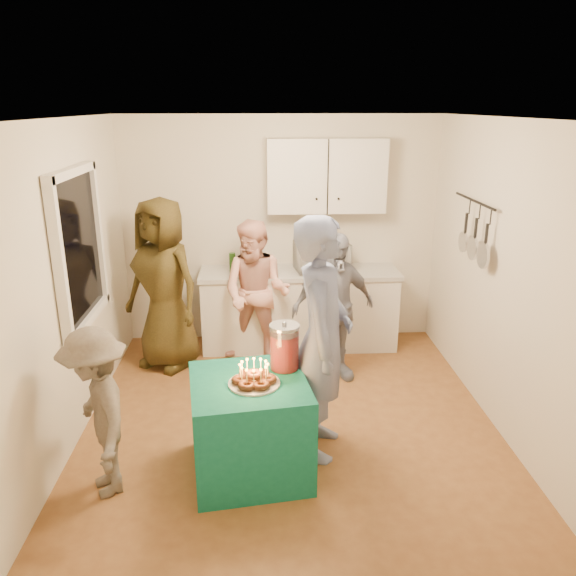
{
  "coord_description": "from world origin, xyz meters",
  "views": [
    {
      "loc": [
        -0.25,
        -4.36,
        2.7
      ],
      "look_at": [
        0.0,
        0.35,
        1.15
      ],
      "focal_mm": 35.0,
      "sensor_mm": 36.0,
      "label": 1
    }
  ],
  "objects_px": {
    "counter": "(299,310)",
    "microwave": "(322,256)",
    "man_birthday": "(322,339)",
    "woman_back_center": "(257,293)",
    "child_near_left": "(98,413)",
    "woman_back_right": "(333,308)",
    "punch_jar": "(284,348)",
    "woman_back_left": "(164,284)",
    "party_table": "(250,426)"
  },
  "relations": [
    {
      "from": "counter",
      "to": "microwave",
      "type": "distance_m",
      "value": 0.69
    },
    {
      "from": "counter",
      "to": "man_birthday",
      "type": "height_order",
      "value": "man_birthday"
    },
    {
      "from": "microwave",
      "to": "man_birthday",
      "type": "bearing_deg",
      "value": -104.43
    },
    {
      "from": "woman_back_center",
      "to": "child_near_left",
      "type": "distance_m",
      "value": 2.4
    },
    {
      "from": "counter",
      "to": "microwave",
      "type": "relative_size",
      "value": 3.77
    },
    {
      "from": "woman_back_right",
      "to": "child_near_left",
      "type": "bearing_deg",
      "value": -158.38
    },
    {
      "from": "punch_jar",
      "to": "woman_back_left",
      "type": "bearing_deg",
      "value": 124.68
    },
    {
      "from": "counter",
      "to": "child_near_left",
      "type": "distance_m",
      "value": 3.0
    },
    {
      "from": "counter",
      "to": "woman_back_left",
      "type": "height_order",
      "value": "woman_back_left"
    },
    {
      "from": "punch_jar",
      "to": "child_near_left",
      "type": "height_order",
      "value": "child_near_left"
    },
    {
      "from": "microwave",
      "to": "woman_back_center",
      "type": "relative_size",
      "value": 0.37
    },
    {
      "from": "party_table",
      "to": "woman_back_center",
      "type": "bearing_deg",
      "value": 88.3
    },
    {
      "from": "microwave",
      "to": "child_near_left",
      "type": "height_order",
      "value": "child_near_left"
    },
    {
      "from": "counter",
      "to": "punch_jar",
      "type": "xyz_separation_m",
      "value": [
        -0.27,
        -2.15,
        0.5
      ]
    },
    {
      "from": "counter",
      "to": "punch_jar",
      "type": "relative_size",
      "value": 6.47
    },
    {
      "from": "microwave",
      "to": "counter",
      "type": "bearing_deg",
      "value": 171.65
    },
    {
      "from": "woman_back_left",
      "to": "counter",
      "type": "bearing_deg",
      "value": 48.93
    },
    {
      "from": "punch_jar",
      "to": "party_table",
      "type": "bearing_deg",
      "value": -143.88
    },
    {
      "from": "party_table",
      "to": "punch_jar",
      "type": "height_order",
      "value": "punch_jar"
    },
    {
      "from": "microwave",
      "to": "woman_back_right",
      "type": "distance_m",
      "value": 0.89
    },
    {
      "from": "microwave",
      "to": "child_near_left",
      "type": "distance_m",
      "value": 3.16
    },
    {
      "from": "counter",
      "to": "child_near_left",
      "type": "bearing_deg",
      "value": -122.37
    },
    {
      "from": "microwave",
      "to": "party_table",
      "type": "relative_size",
      "value": 0.69
    },
    {
      "from": "microwave",
      "to": "woman_back_center",
      "type": "distance_m",
      "value": 0.88
    },
    {
      "from": "woman_back_left",
      "to": "woman_back_right",
      "type": "relative_size",
      "value": 1.19
    },
    {
      "from": "woman_back_right",
      "to": "child_near_left",
      "type": "height_order",
      "value": "woman_back_right"
    },
    {
      "from": "woman_back_right",
      "to": "party_table",
      "type": "bearing_deg",
      "value": -138.89
    },
    {
      "from": "party_table",
      "to": "woman_back_right",
      "type": "bearing_deg",
      "value": 61.36
    },
    {
      "from": "woman_back_center",
      "to": "punch_jar",
      "type": "bearing_deg",
      "value": -64.08
    },
    {
      "from": "woman_back_center",
      "to": "counter",
      "type": "bearing_deg",
      "value": 58.6
    },
    {
      "from": "party_table",
      "to": "punch_jar",
      "type": "xyz_separation_m",
      "value": [
        0.27,
        0.2,
        0.55
      ]
    },
    {
      "from": "counter",
      "to": "woman_back_center",
      "type": "xyz_separation_m",
      "value": [
        -0.48,
        -0.4,
        0.35
      ]
    },
    {
      "from": "party_table",
      "to": "woman_back_right",
      "type": "xyz_separation_m",
      "value": [
        0.82,
        1.51,
        0.39
      ]
    },
    {
      "from": "microwave",
      "to": "woman_back_right",
      "type": "relative_size",
      "value": 0.38
    },
    {
      "from": "man_birthday",
      "to": "woman_back_right",
      "type": "distance_m",
      "value": 1.28
    },
    {
      "from": "punch_jar",
      "to": "woman_back_center",
      "type": "bearing_deg",
      "value": 97.06
    },
    {
      "from": "microwave",
      "to": "punch_jar",
      "type": "xyz_separation_m",
      "value": [
        -0.52,
        -2.15,
        -0.14
      ]
    },
    {
      "from": "woman_back_left",
      "to": "child_near_left",
      "type": "relative_size",
      "value": 1.44
    },
    {
      "from": "party_table",
      "to": "woman_back_left",
      "type": "height_order",
      "value": "woman_back_left"
    },
    {
      "from": "man_birthday",
      "to": "woman_back_left",
      "type": "bearing_deg",
      "value": 53.32
    },
    {
      "from": "man_birthday",
      "to": "woman_back_center",
      "type": "distance_m",
      "value": 1.76
    },
    {
      "from": "woman_back_center",
      "to": "child_near_left",
      "type": "xyz_separation_m",
      "value": [
        -1.12,
        -2.12,
        -0.15
      ]
    },
    {
      "from": "woman_back_right",
      "to": "microwave",
      "type": "bearing_deg",
      "value": 71.96
    },
    {
      "from": "counter",
      "to": "party_table",
      "type": "distance_m",
      "value": 2.41
    },
    {
      "from": "man_birthday",
      "to": "woman_back_left",
      "type": "relative_size",
      "value": 1.06
    },
    {
      "from": "woman_back_left",
      "to": "woman_back_right",
      "type": "xyz_separation_m",
      "value": [
        1.73,
        -0.4,
        -0.14
      ]
    },
    {
      "from": "woman_back_center",
      "to": "woman_back_right",
      "type": "relative_size",
      "value": 1.02
    },
    {
      "from": "party_table",
      "to": "child_near_left",
      "type": "xyz_separation_m",
      "value": [
        -1.06,
        -0.18,
        0.25
      ]
    },
    {
      "from": "counter",
      "to": "punch_jar",
      "type": "distance_m",
      "value": 2.22
    },
    {
      "from": "man_birthday",
      "to": "woman_back_left",
      "type": "distance_m",
      "value": 2.21
    }
  ]
}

